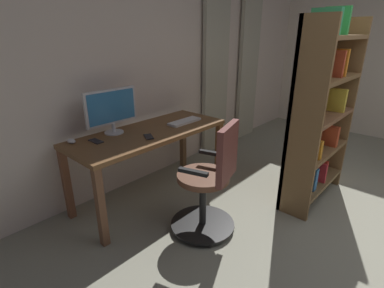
{
  "coord_description": "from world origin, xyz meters",
  "views": [
    {
      "loc": [
        2.62,
        -0.39,
        1.63
      ],
      "look_at": [
        0.96,
        -1.89,
        0.76
      ],
      "focal_mm": 27.17,
      "sensor_mm": 36.0,
      "label": 1
    }
  ],
  "objects_px": {
    "office_chair": "(210,184)",
    "cell_phone_face_up": "(96,141)",
    "cell_phone_by_monitor": "(149,137)",
    "bookshelf": "(318,114)",
    "computer_keyboard": "(185,122)",
    "computer_monitor": "(112,109)",
    "computer_mouse": "(71,141)",
    "desk": "(150,140)"
  },
  "relations": [
    {
      "from": "office_chair",
      "to": "computer_keyboard",
      "type": "relative_size",
      "value": 2.52
    },
    {
      "from": "office_chair",
      "to": "cell_phone_face_up",
      "type": "relative_size",
      "value": 6.81
    },
    {
      "from": "office_chair",
      "to": "computer_monitor",
      "type": "height_order",
      "value": "computer_monitor"
    },
    {
      "from": "cell_phone_by_monitor",
      "to": "bookshelf",
      "type": "xyz_separation_m",
      "value": [
        -1.24,
        1.05,
        0.15
      ]
    },
    {
      "from": "desk",
      "to": "office_chair",
      "type": "height_order",
      "value": "office_chair"
    },
    {
      "from": "computer_keyboard",
      "to": "bookshelf",
      "type": "xyz_separation_m",
      "value": [
        -0.68,
        1.12,
        0.15
      ]
    },
    {
      "from": "desk",
      "to": "cell_phone_face_up",
      "type": "relative_size",
      "value": 11.06
    },
    {
      "from": "computer_mouse",
      "to": "bookshelf",
      "type": "bearing_deg",
      "value": 141.16
    },
    {
      "from": "computer_monitor",
      "to": "computer_mouse",
      "type": "distance_m",
      "value": 0.46
    },
    {
      "from": "office_chair",
      "to": "computer_keyboard",
      "type": "height_order",
      "value": "office_chair"
    },
    {
      "from": "computer_mouse",
      "to": "cell_phone_face_up",
      "type": "height_order",
      "value": "computer_mouse"
    },
    {
      "from": "desk",
      "to": "bookshelf",
      "type": "distance_m",
      "value": 1.65
    },
    {
      "from": "cell_phone_by_monitor",
      "to": "computer_mouse",
      "type": "bearing_deg",
      "value": -7.46
    },
    {
      "from": "office_chair",
      "to": "computer_mouse",
      "type": "xyz_separation_m",
      "value": [
        0.63,
        -1.04,
        0.29
      ]
    },
    {
      "from": "computer_mouse",
      "to": "cell_phone_by_monitor",
      "type": "bearing_deg",
      "value": 145.04
    },
    {
      "from": "computer_keyboard",
      "to": "cell_phone_by_monitor",
      "type": "relative_size",
      "value": 2.7
    },
    {
      "from": "computer_monitor",
      "to": "cell_phone_by_monitor",
      "type": "distance_m",
      "value": 0.44
    },
    {
      "from": "cell_phone_face_up",
      "to": "computer_mouse",
      "type": "bearing_deg",
      "value": -40.24
    },
    {
      "from": "computer_monitor",
      "to": "computer_keyboard",
      "type": "bearing_deg",
      "value": 158.86
    },
    {
      "from": "computer_mouse",
      "to": "cell_phone_by_monitor",
      "type": "distance_m",
      "value": 0.66
    },
    {
      "from": "desk",
      "to": "cell_phone_by_monitor",
      "type": "height_order",
      "value": "cell_phone_by_monitor"
    },
    {
      "from": "computer_mouse",
      "to": "cell_phone_by_monitor",
      "type": "height_order",
      "value": "computer_mouse"
    },
    {
      "from": "computer_monitor",
      "to": "computer_keyboard",
      "type": "distance_m",
      "value": 0.78
    },
    {
      "from": "desk",
      "to": "cell_phone_face_up",
      "type": "bearing_deg",
      "value": -12.95
    },
    {
      "from": "office_chair",
      "to": "bookshelf",
      "type": "bearing_deg",
      "value": -36.06
    },
    {
      "from": "desk",
      "to": "cell_phone_by_monitor",
      "type": "distance_m",
      "value": 0.21
    },
    {
      "from": "computer_keyboard",
      "to": "office_chair",
      "type": "bearing_deg",
      "value": 57.36
    },
    {
      "from": "desk",
      "to": "computer_monitor",
      "type": "distance_m",
      "value": 0.47
    },
    {
      "from": "office_chair",
      "to": "cell_phone_face_up",
      "type": "height_order",
      "value": "office_chair"
    },
    {
      "from": "office_chair",
      "to": "cell_phone_by_monitor",
      "type": "relative_size",
      "value": 6.81
    },
    {
      "from": "computer_mouse",
      "to": "computer_keyboard",
      "type": "bearing_deg",
      "value": 164.25
    },
    {
      "from": "office_chair",
      "to": "computer_mouse",
      "type": "bearing_deg",
      "value": 104.12
    },
    {
      "from": "computer_monitor",
      "to": "bookshelf",
      "type": "xyz_separation_m",
      "value": [
        -1.38,
        1.39,
        -0.08
      ]
    },
    {
      "from": "computer_monitor",
      "to": "office_chair",
      "type": "bearing_deg",
      "value": 102.87
    },
    {
      "from": "desk",
      "to": "computer_mouse",
      "type": "bearing_deg",
      "value": -20.01
    },
    {
      "from": "computer_mouse",
      "to": "computer_monitor",
      "type": "bearing_deg",
      "value": 174.22
    },
    {
      "from": "office_chair",
      "to": "computer_mouse",
      "type": "relative_size",
      "value": 9.8
    },
    {
      "from": "office_chair",
      "to": "computer_keyboard",
      "type": "xyz_separation_m",
      "value": [
        -0.47,
        -0.73,
        0.29
      ]
    },
    {
      "from": "office_chair",
      "to": "desk",
      "type": "bearing_deg",
      "value": 69.98
    },
    {
      "from": "office_chair",
      "to": "cell_phone_face_up",
      "type": "distance_m",
      "value": 1.06
    },
    {
      "from": "cell_phone_face_up",
      "to": "cell_phone_by_monitor",
      "type": "distance_m",
      "value": 0.46
    },
    {
      "from": "office_chair",
      "to": "computer_monitor",
      "type": "distance_m",
      "value": 1.15
    }
  ]
}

